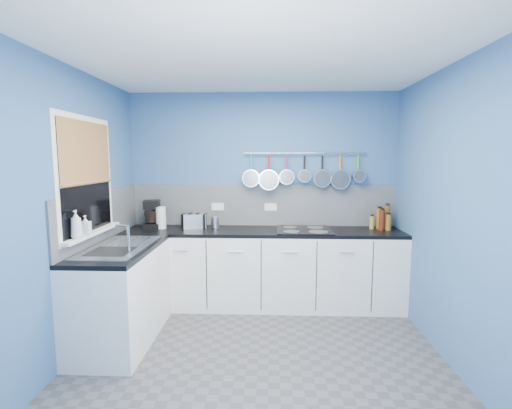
# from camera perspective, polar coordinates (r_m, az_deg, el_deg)

# --- Properties ---
(floor) EXTENTS (3.20, 3.00, 0.02)m
(floor) POSITION_cam_1_polar(r_m,az_deg,el_deg) (3.45, 0.36, -22.90)
(floor) COLOR #47474C
(floor) RESTS_ON ground
(ceiling) EXTENTS (3.20, 3.00, 0.02)m
(ceiling) POSITION_cam_1_polar(r_m,az_deg,el_deg) (3.09, 0.40, 21.97)
(ceiling) COLOR white
(ceiling) RESTS_ON ground
(wall_back) EXTENTS (3.20, 0.02, 2.50)m
(wall_back) POSITION_cam_1_polar(r_m,az_deg,el_deg) (4.52, 1.02, 1.19)
(wall_back) COLOR #375F94
(wall_back) RESTS_ON ground
(wall_front) EXTENTS (3.20, 0.02, 2.50)m
(wall_front) POSITION_cam_1_polar(r_m,az_deg,el_deg) (1.55, -1.50, -10.43)
(wall_front) COLOR #375F94
(wall_front) RESTS_ON ground
(wall_left) EXTENTS (0.02, 3.00, 2.50)m
(wall_left) POSITION_cam_1_polar(r_m,az_deg,el_deg) (3.47, -27.23, -1.41)
(wall_left) COLOR #375F94
(wall_left) RESTS_ON ground
(wall_right) EXTENTS (0.02, 3.00, 2.50)m
(wall_right) POSITION_cam_1_polar(r_m,az_deg,el_deg) (3.38, 28.82, -1.72)
(wall_right) COLOR #375F94
(wall_right) RESTS_ON ground
(backsplash_back) EXTENTS (3.20, 0.02, 0.50)m
(backsplash_back) POSITION_cam_1_polar(r_m,az_deg,el_deg) (4.51, 1.01, -0.10)
(backsplash_back) COLOR gray
(backsplash_back) RESTS_ON wall_back
(backsplash_left) EXTENTS (0.02, 1.80, 0.50)m
(backsplash_left) POSITION_cam_1_polar(r_m,az_deg,el_deg) (4.00, -22.67, -1.58)
(backsplash_left) COLOR gray
(backsplash_left) RESTS_ON wall_left
(cabinet_run_back) EXTENTS (3.20, 0.60, 0.86)m
(cabinet_run_back) POSITION_cam_1_polar(r_m,az_deg,el_deg) (4.38, 0.90, -9.96)
(cabinet_run_back) COLOR white
(cabinet_run_back) RESTS_ON ground
(worktop_back) EXTENTS (3.20, 0.60, 0.04)m
(worktop_back) POSITION_cam_1_polar(r_m,az_deg,el_deg) (4.27, 0.91, -4.18)
(worktop_back) COLOR black
(worktop_back) RESTS_ON cabinet_run_back
(cabinet_run_left) EXTENTS (0.60, 1.20, 0.86)m
(cabinet_run_left) POSITION_cam_1_polar(r_m,az_deg,el_deg) (3.80, -20.03, -13.14)
(cabinet_run_left) COLOR white
(cabinet_run_left) RESTS_ON ground
(worktop_left) EXTENTS (0.60, 1.20, 0.04)m
(worktop_left) POSITION_cam_1_polar(r_m,az_deg,el_deg) (3.67, -20.33, -6.52)
(worktop_left) COLOR black
(worktop_left) RESTS_ON cabinet_run_left
(window_frame) EXTENTS (0.01, 1.00, 1.10)m
(window_frame) POSITION_cam_1_polar(r_m,az_deg,el_deg) (3.69, -24.74, 3.87)
(window_frame) COLOR white
(window_frame) RESTS_ON wall_left
(window_glass) EXTENTS (0.01, 0.90, 1.00)m
(window_glass) POSITION_cam_1_polar(r_m,az_deg,el_deg) (3.69, -24.67, 3.87)
(window_glass) COLOR black
(window_glass) RESTS_ON wall_left
(bamboo_blind) EXTENTS (0.01, 0.90, 0.55)m
(bamboo_blind) POSITION_cam_1_polar(r_m,az_deg,el_deg) (3.68, -24.74, 7.37)
(bamboo_blind) COLOR #AF7E4C
(bamboo_blind) RESTS_ON wall_left
(window_sill) EXTENTS (0.10, 0.98, 0.03)m
(window_sill) POSITION_cam_1_polar(r_m,az_deg,el_deg) (3.74, -23.98, -4.01)
(window_sill) COLOR white
(window_sill) RESTS_ON wall_left
(sink_unit) EXTENTS (0.50, 0.95, 0.01)m
(sink_unit) POSITION_cam_1_polar(r_m,az_deg,el_deg) (3.66, -20.35, -6.16)
(sink_unit) COLOR silver
(sink_unit) RESTS_ON worktop_left
(mixer_tap) EXTENTS (0.12, 0.08, 0.26)m
(mixer_tap) POSITION_cam_1_polar(r_m,az_deg,el_deg) (3.42, -19.11, -4.89)
(mixer_tap) COLOR silver
(mixer_tap) RESTS_ON worktop_left
(socket_left) EXTENTS (0.15, 0.01, 0.09)m
(socket_left) POSITION_cam_1_polar(r_m,az_deg,el_deg) (4.55, -5.94, -0.33)
(socket_left) COLOR white
(socket_left) RESTS_ON backsplash_back
(socket_right) EXTENTS (0.15, 0.01, 0.09)m
(socket_right) POSITION_cam_1_polar(r_m,az_deg,el_deg) (4.50, 2.28, -0.38)
(socket_right) COLOR white
(socket_right) RESTS_ON backsplash_back
(pot_rail) EXTENTS (1.45, 0.02, 0.02)m
(pot_rail) POSITION_cam_1_polar(r_m,az_deg,el_deg) (4.46, 7.52, 7.87)
(pot_rail) COLOR silver
(pot_rail) RESTS_ON wall_back
(soap_bottle_a) EXTENTS (0.11, 0.11, 0.24)m
(soap_bottle_a) POSITION_cam_1_polar(r_m,az_deg,el_deg) (3.44, -26.06, -2.78)
(soap_bottle_a) COLOR white
(soap_bottle_a) RESTS_ON window_sill
(soap_bottle_b) EXTENTS (0.09, 0.09, 0.17)m
(soap_bottle_b) POSITION_cam_1_polar(r_m,az_deg,el_deg) (3.58, -24.87, -2.90)
(soap_bottle_b) COLOR white
(soap_bottle_b) RESTS_ON window_sill
(paper_towel) EXTENTS (0.15, 0.15, 0.26)m
(paper_towel) POSITION_cam_1_polar(r_m,az_deg,el_deg) (4.46, -14.48, -1.99)
(paper_towel) COLOR white
(paper_towel) RESTS_ON worktop_back
(coffee_maker) EXTENTS (0.21, 0.23, 0.33)m
(coffee_maker) POSITION_cam_1_polar(r_m,az_deg,el_deg) (4.51, -15.84, -1.46)
(coffee_maker) COLOR black
(coffee_maker) RESTS_ON worktop_back
(toaster) EXTENTS (0.30, 0.23, 0.17)m
(toaster) POSITION_cam_1_polar(r_m,az_deg,el_deg) (4.42, -9.55, -2.52)
(toaster) COLOR silver
(toaster) RESTS_ON worktop_back
(canister) EXTENTS (0.09, 0.09, 0.13)m
(canister) POSITION_cam_1_polar(r_m,az_deg,el_deg) (4.41, -6.32, -2.75)
(canister) COLOR silver
(canister) RESTS_ON worktop_back
(hob) EXTENTS (0.62, 0.55, 0.01)m
(hob) POSITION_cam_1_polar(r_m,az_deg,el_deg) (4.26, 7.39, -3.92)
(hob) COLOR black
(hob) RESTS_ON worktop_back
(pan_0) EXTENTS (0.21, 0.09, 0.40)m
(pan_0) POSITION_cam_1_polar(r_m,az_deg,el_deg) (4.44, -0.75, 5.34)
(pan_0) COLOR silver
(pan_0) RESTS_ON pot_rail
(pan_1) EXTENTS (0.25, 0.12, 0.44)m
(pan_1) POSITION_cam_1_polar(r_m,az_deg,el_deg) (4.43, 2.00, 5.12)
(pan_1) COLOR silver
(pan_1) RESTS_ON pot_rail
(pan_2) EXTENTS (0.18, 0.09, 0.37)m
(pan_2) POSITION_cam_1_polar(r_m,az_deg,el_deg) (4.43, 4.75, 5.51)
(pan_2) COLOR silver
(pan_2) RESTS_ON pot_rail
(pan_3) EXTENTS (0.16, 0.09, 0.35)m
(pan_3) POSITION_cam_1_polar(r_m,az_deg,el_deg) (4.45, 7.49, 5.65)
(pan_3) COLOR silver
(pan_3) RESTS_ON pot_rail
(pan_4) EXTENTS (0.21, 0.07, 0.40)m
(pan_4) POSITION_cam_1_polar(r_m,az_deg,el_deg) (4.47, 10.20, 5.23)
(pan_4) COLOR silver
(pan_4) RESTS_ON pot_rail
(pan_5) EXTENTS (0.24, 0.08, 0.43)m
(pan_5) POSITION_cam_1_polar(r_m,az_deg,el_deg) (4.51, 12.87, 5.04)
(pan_5) COLOR silver
(pan_5) RESTS_ON pot_rail
(pan_6) EXTENTS (0.15, 0.11, 0.34)m
(pan_6) POSITION_cam_1_polar(r_m,az_deg,el_deg) (4.55, 15.52, 5.51)
(pan_6) COLOR silver
(pan_6) RESTS_ON pot_rail
(condiment_0) EXTENTS (0.06, 0.06, 0.28)m
(condiment_0) POSITION_cam_1_polar(r_m,az_deg,el_deg) (4.57, 19.58, -1.82)
(condiment_0) COLOR brown
(condiment_0) RESTS_ON worktop_back
(condiment_1) EXTENTS (0.07, 0.07, 0.24)m
(condiment_1) POSITION_cam_1_polar(r_m,az_deg,el_deg) (4.56, 18.50, -2.05)
(condiment_1) COLOR #8C5914
(condiment_1) RESTS_ON worktop_back
(condiment_2) EXTENTS (0.05, 0.05, 0.15)m
(condiment_2) POSITION_cam_1_polar(r_m,az_deg,el_deg) (4.51, 17.48, -2.67)
(condiment_2) COLOR olive
(condiment_2) RESTS_ON worktop_back
(condiment_3) EXTENTS (0.07, 0.07, 0.19)m
(condiment_3) POSITION_cam_1_polar(r_m,az_deg,el_deg) (4.48, 19.78, -2.61)
(condiment_3) COLOR brown
(condiment_3) RESTS_ON worktop_back
(condiment_4) EXTENTS (0.06, 0.06, 0.24)m
(condiment_4) POSITION_cam_1_polar(r_m,az_deg,el_deg) (4.46, 18.87, -2.29)
(condiment_4) COLOR #4C190C
(condiment_4) RESTS_ON worktop_back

